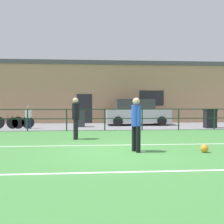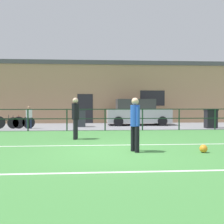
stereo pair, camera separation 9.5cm
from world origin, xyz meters
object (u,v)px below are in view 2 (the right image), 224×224
(player_striker, at_px, (135,121))
(bicycle_parked_1, at_px, (3,122))
(spectator_child, at_px, (29,116))
(trash_bin_1, at_px, (80,118))
(player_goalkeeper, at_px, (75,116))
(soccer_ball_match, at_px, (203,149))
(bicycle_parked_2, at_px, (14,122))
(parked_car_red, at_px, (137,113))
(trash_bin_0, at_px, (211,119))

(player_striker, relative_size, bicycle_parked_1, 0.68)
(spectator_child, bearing_deg, player_striker, 120.26)
(bicycle_parked_1, height_order, trash_bin_1, trash_bin_1)
(player_goalkeeper, height_order, soccer_ball_match, player_goalkeeper)
(bicycle_parked_1, bearing_deg, trash_bin_1, 11.63)
(spectator_child, height_order, bicycle_parked_2, spectator_child)
(bicycle_parked_1, bearing_deg, soccer_ball_match, -42.42)
(bicycle_parked_1, bearing_deg, bicycle_parked_2, -0.00)
(spectator_child, distance_m, bicycle_parked_1, 1.47)
(player_goalkeeper, xyz_separation_m, bicycle_parked_2, (-3.74, 4.42, -0.57))
(parked_car_red, bearing_deg, spectator_child, -162.87)
(player_striker, relative_size, soccer_ball_match, 6.93)
(player_goalkeeper, xyz_separation_m, trash_bin_0, (7.45, 3.99, -0.38))
(spectator_child, xyz_separation_m, bicycle_parked_1, (-1.42, 0.01, -0.37))
(bicycle_parked_2, bearing_deg, soccer_ball_match, -44.50)
(player_striker, bearing_deg, spectator_child, -167.17)
(soccer_ball_match, bearing_deg, bicycle_parked_1, 137.58)
(soccer_ball_match, distance_m, bicycle_parked_2, 10.76)
(player_goalkeeper, bearing_deg, spectator_child, 39.41)
(soccer_ball_match, xyz_separation_m, spectator_child, (-6.83, 7.53, 0.62))
(trash_bin_0, bearing_deg, bicycle_parked_2, 177.83)
(spectator_child, relative_size, bicycle_parked_2, 0.55)
(player_striker, xyz_separation_m, bicycle_parked_2, (-5.69, 7.28, -0.53))
(soccer_ball_match, xyz_separation_m, trash_bin_0, (3.53, 7.11, 0.45))
(player_striker, distance_m, trash_bin_1, 8.41)
(player_striker, height_order, soccer_ball_match, player_striker)
(bicycle_parked_1, relative_size, trash_bin_1, 2.25)
(parked_car_red, xyz_separation_m, trash_bin_0, (3.85, -2.42, -0.25))
(bicycle_parked_2, relative_size, trash_bin_1, 2.19)
(bicycle_parked_1, distance_m, trash_bin_0, 11.79)
(player_striker, xyz_separation_m, soccer_ball_match, (1.98, -0.26, -0.79))
(spectator_child, height_order, trash_bin_0, spectator_child)
(spectator_child, relative_size, trash_bin_1, 1.20)
(soccer_ball_match, xyz_separation_m, bicycle_parked_1, (-8.25, 7.54, 0.26))
(trash_bin_0, xyz_separation_m, trash_bin_1, (-7.53, 1.30, -0.01))
(soccer_ball_match, bearing_deg, player_striker, 172.61)
(soccer_ball_match, xyz_separation_m, bicycle_parked_2, (-7.67, 7.54, 0.26))
(player_striker, bearing_deg, trash_bin_1, 173.05)
(parked_car_red, relative_size, trash_bin_1, 3.87)
(player_goalkeeper, height_order, spectator_child, player_goalkeeper)
(bicycle_parked_1, bearing_deg, spectator_child, -0.53)
(parked_car_red, xyz_separation_m, trash_bin_1, (-3.67, -1.12, -0.26))
(bicycle_parked_2, bearing_deg, trash_bin_1, 13.40)
(player_striker, bearing_deg, bicycle_parked_2, -162.86)
(trash_bin_1, bearing_deg, bicycle_parked_2, -166.60)
(parked_car_red, relative_size, bicycle_parked_1, 1.72)
(parked_car_red, bearing_deg, bicycle_parked_2, -164.83)
(soccer_ball_match, distance_m, spectator_child, 10.18)
(player_striker, distance_m, trash_bin_0, 8.80)
(player_striker, bearing_deg, soccer_ball_match, 61.74)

